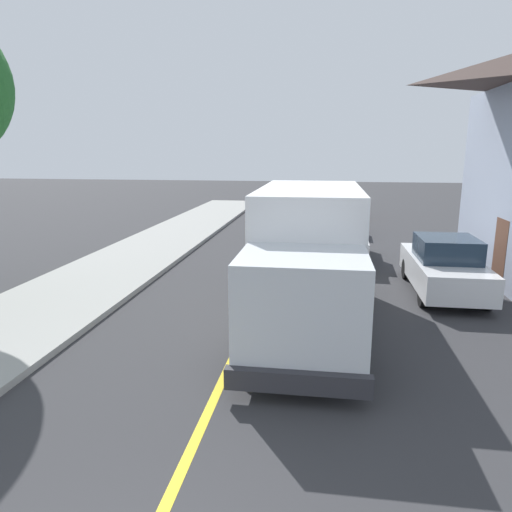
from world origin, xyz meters
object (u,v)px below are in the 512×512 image
at_px(parked_van_across, 444,267).
at_px(parked_car_near, 342,239).
at_px(parked_car_far, 336,204).
at_px(parked_car_mid, 334,218).
at_px(box_truck, 308,251).
at_px(parked_car_furthest, 328,194).

bearing_deg(parked_van_across, parked_car_near, 125.88).
bearing_deg(parked_van_across, parked_car_far, 100.12).
bearing_deg(parked_car_near, parked_car_far, 90.04).
xyz_separation_m(parked_car_mid, parked_car_far, (0.23, 6.03, 0.00)).
bearing_deg(parked_van_across, parked_car_mid, 107.42).
xyz_separation_m(box_truck, parked_car_near, (1.03, 6.84, -0.97)).
height_order(box_truck, parked_car_far, box_truck).
relative_size(parked_car_far, parked_car_furthest, 1.00).
relative_size(parked_car_far, parked_van_across, 1.02).
height_order(parked_car_near, parked_car_far, same).
height_order(parked_car_mid, parked_car_furthest, same).
relative_size(parked_car_near, parked_car_far, 1.00).
distance_m(box_truck, parked_car_furthest, 25.46).
distance_m(parked_car_mid, parked_van_across, 10.08).
relative_size(parked_car_near, parked_van_across, 1.02).
bearing_deg(parked_car_far, parked_car_mid, -92.15).
xyz_separation_m(box_truck, parked_car_mid, (0.80, 12.61, -0.97)).
xyz_separation_m(box_truck, parked_car_far, (1.02, 18.64, -0.97)).
bearing_deg(parked_car_furthest, parked_car_far, -85.69).
bearing_deg(box_truck, parked_car_mid, 86.38).
distance_m(box_truck, parked_van_across, 4.95).
bearing_deg(parked_car_furthest, parked_car_near, -88.40).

